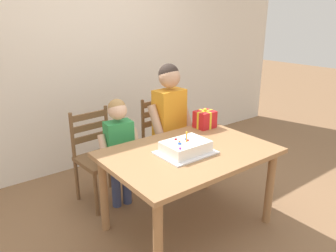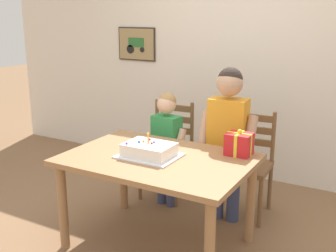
# 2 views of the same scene
# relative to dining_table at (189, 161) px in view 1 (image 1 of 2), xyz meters

# --- Properties ---
(ground_plane) EXTENTS (20.00, 20.00, 0.00)m
(ground_plane) POSITION_rel_dining_table_xyz_m (0.00, 0.00, -0.63)
(ground_plane) COLOR #846042
(back_wall) EXTENTS (6.40, 0.11, 2.60)m
(back_wall) POSITION_rel_dining_table_xyz_m (-0.00, 1.76, 0.67)
(back_wall) COLOR silver
(back_wall) RESTS_ON ground
(dining_table) EXTENTS (1.37, 0.95, 0.72)m
(dining_table) POSITION_rel_dining_table_xyz_m (0.00, 0.00, 0.00)
(dining_table) COLOR #9E7047
(dining_table) RESTS_ON ground
(birthday_cake) EXTENTS (0.44, 0.34, 0.19)m
(birthday_cake) POSITION_rel_dining_table_xyz_m (-0.06, -0.02, 0.14)
(birthday_cake) COLOR silver
(birthday_cake) RESTS_ON dining_table
(gift_box_red_large) EXTENTS (0.19, 0.17, 0.20)m
(gift_box_red_large) POSITION_rel_dining_table_xyz_m (0.50, 0.35, 0.18)
(gift_box_red_large) COLOR red
(gift_box_red_large) RESTS_ON dining_table
(chair_left) EXTENTS (0.45, 0.45, 0.92)m
(chair_left) POSITION_rel_dining_table_xyz_m (-0.40, 0.87, -0.16)
(chair_left) COLOR brown
(chair_left) RESTS_ON ground
(chair_right) EXTENTS (0.45, 0.45, 0.92)m
(chair_right) POSITION_rel_dining_table_xyz_m (0.40, 0.87, -0.16)
(chair_right) COLOR brown
(chair_right) RESTS_ON ground
(child_older) EXTENTS (0.49, 0.28, 1.34)m
(child_older) POSITION_rel_dining_table_xyz_m (0.29, 0.65, 0.18)
(child_older) COLOR #38426B
(child_older) RESTS_ON ground
(child_younger) EXTENTS (0.40, 0.24, 1.07)m
(child_younger) POSITION_rel_dining_table_xyz_m (-0.30, 0.65, 0.02)
(child_younger) COLOR #38426B
(child_younger) RESTS_ON ground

